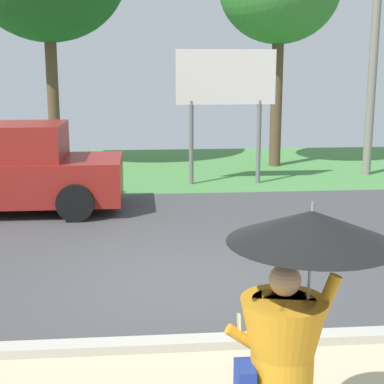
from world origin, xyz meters
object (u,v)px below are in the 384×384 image
at_px(monk_pedestrian, 290,338).
at_px(pickup_truck, 0,171).
at_px(utility_pole, 375,30).
at_px(roadside_billboard, 226,87).

height_order(monk_pedestrian, pickup_truck, monk_pedestrian).
bearing_deg(utility_pole, pickup_truck, -159.37).
distance_m(pickup_truck, utility_pole, 10.67).
bearing_deg(roadside_billboard, utility_pole, 12.78).
distance_m(monk_pedestrian, roadside_billboard, 11.52).
xyz_separation_m(monk_pedestrian, pickup_truck, (-4.00, 8.76, -0.29)).
bearing_deg(pickup_truck, roadside_billboard, 20.87).
bearing_deg(utility_pole, monk_pedestrian, -114.16).
bearing_deg(pickup_truck, utility_pole, 14.94).
relative_size(monk_pedestrian, roadside_billboard, 0.61).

